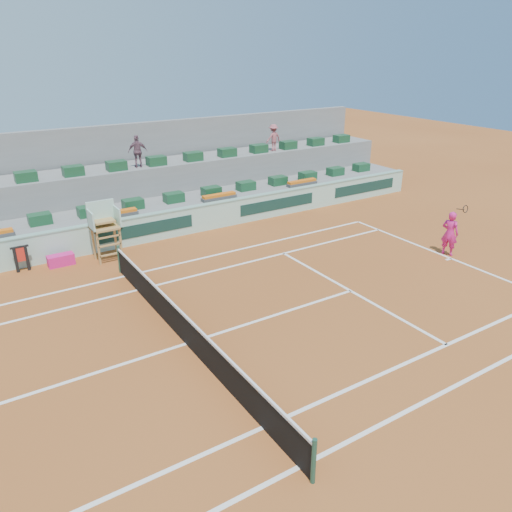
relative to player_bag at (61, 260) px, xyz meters
name	(u,v)px	position (x,y,z in m)	size (l,w,h in m)	color
ground	(186,344)	(1.77, -7.84, -0.22)	(90.00, 90.00, 0.00)	brown
seating_tier_lower	(86,223)	(1.77, 2.86, 0.38)	(36.00, 4.00, 1.20)	gray
seating_tier_upper	(75,200)	(1.77, 4.46, 1.08)	(36.00, 2.40, 2.60)	gray
stadium_back_wall	(64,175)	(1.77, 6.06, 1.98)	(36.00, 0.40, 4.40)	gray
player_bag	(61,260)	(0.00, 0.00, 0.00)	(1.01, 0.45, 0.45)	#DE1D7B
spectator_mid	(138,151)	(4.87, 3.87, 3.15)	(0.91, 0.38, 1.55)	#79505F
spectator_right	(273,138)	(12.73, 3.85, 3.11)	(0.94, 0.54, 1.46)	#A7535A
court_lines	(186,344)	(1.77, -7.84, -0.22)	(23.89, 11.09, 0.01)	white
tennis_net	(185,328)	(1.77, -7.84, 0.30)	(0.10, 11.97, 1.10)	black
advertising_hoarding	(100,237)	(1.79, 0.65, 0.41)	(36.00, 0.34, 1.26)	#AAD6C3
umpire_chair	(104,223)	(1.77, -0.35, 1.32)	(1.10, 0.90, 2.40)	#A0763C
seat_row_lower	(89,211)	(1.77, 1.96, 1.20)	(32.90, 0.60, 0.44)	#174727
seat_row_upper	(73,171)	(1.77, 3.86, 2.60)	(32.90, 0.60, 0.44)	#174727
flower_planters	(57,224)	(0.27, 1.16, 1.11)	(26.80, 0.36, 0.28)	#454545
towel_rack	(21,257)	(-1.37, 0.20, 0.38)	(0.65, 0.11, 1.03)	black
tennis_player	(450,233)	(13.87, -7.45, 0.72)	(0.65, 0.96, 2.28)	#DE1D7B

